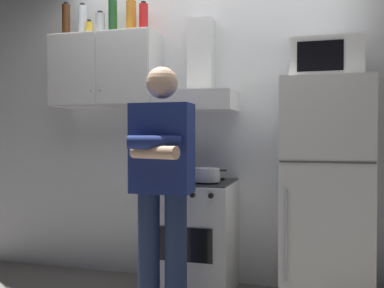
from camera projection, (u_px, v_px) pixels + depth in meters
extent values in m
cube|color=white|center=(211.00, 119.00, 3.53)|extent=(4.80, 0.10, 2.70)
cube|color=silver|center=(106.00, 71.00, 3.53)|extent=(0.90, 0.34, 0.60)
cube|color=silver|center=(71.00, 69.00, 3.42)|extent=(0.43, 0.01, 0.58)
cube|color=silver|center=(122.00, 67.00, 3.30)|extent=(0.43, 0.01, 0.58)
sphere|color=#B2B2B7|center=(91.00, 90.00, 3.37)|extent=(0.02, 0.02, 0.02)
sphere|color=#B2B2B7|center=(100.00, 90.00, 3.34)|extent=(0.02, 0.02, 0.02)
cube|color=silver|center=(194.00, 238.00, 3.22)|extent=(0.60, 0.60, 0.85)
cube|color=black|center=(194.00, 182.00, 3.22)|extent=(0.59, 0.59, 0.01)
cube|color=black|center=(183.00, 245.00, 2.93)|extent=(0.42, 0.01, 0.24)
cylinder|color=black|center=(173.00, 181.00, 3.13)|extent=(0.16, 0.16, 0.01)
cylinder|color=black|center=(207.00, 182.00, 3.07)|extent=(0.16, 0.16, 0.01)
cylinder|color=black|center=(182.00, 178.00, 3.37)|extent=(0.16, 0.16, 0.01)
cylinder|color=black|center=(214.00, 179.00, 3.30)|extent=(0.16, 0.16, 0.01)
cylinder|color=black|center=(156.00, 194.00, 2.97)|extent=(0.04, 0.02, 0.04)
cylinder|color=black|center=(173.00, 194.00, 2.93)|extent=(0.04, 0.02, 0.04)
cylinder|color=black|center=(192.00, 195.00, 2.90)|extent=(0.04, 0.02, 0.04)
cylinder|color=black|center=(211.00, 196.00, 2.86)|extent=(0.04, 0.02, 0.04)
cube|color=white|center=(197.00, 101.00, 3.28)|extent=(0.60, 0.44, 0.15)
cube|color=white|center=(201.00, 56.00, 3.41)|extent=(0.20, 0.16, 0.60)
cube|color=white|center=(324.00, 194.00, 2.97)|extent=(0.60, 0.60, 1.60)
cube|color=#4C4C4C|center=(327.00, 162.00, 2.67)|extent=(0.59, 0.01, 0.01)
cylinder|color=silver|center=(286.00, 235.00, 2.73)|extent=(0.02, 0.02, 0.60)
cube|color=silver|center=(325.00, 60.00, 2.97)|extent=(0.48, 0.36, 0.28)
cube|color=black|center=(320.00, 56.00, 2.80)|extent=(0.30, 0.01, 0.20)
cylinder|color=navy|center=(149.00, 259.00, 2.68)|extent=(0.14, 0.14, 0.85)
cylinder|color=navy|center=(176.00, 261.00, 2.64)|extent=(0.14, 0.14, 0.85)
cube|color=navy|center=(162.00, 148.00, 2.64)|extent=(0.38, 0.20, 0.56)
cylinder|color=navy|center=(154.00, 142.00, 2.51)|extent=(0.33, 0.17, 0.08)
cylinder|color=#DBAD89|center=(154.00, 152.00, 2.51)|extent=(0.33, 0.17, 0.08)
sphere|color=#DBAD89|center=(162.00, 83.00, 2.64)|extent=(0.20, 0.20, 0.20)
cylinder|color=#B7BABF|center=(207.00, 175.00, 3.06)|extent=(0.19, 0.19, 0.10)
cylinder|color=black|center=(192.00, 170.00, 3.10)|extent=(0.05, 0.01, 0.01)
cylinder|color=black|center=(223.00, 170.00, 3.03)|extent=(0.05, 0.01, 0.01)
cylinder|color=#B7721E|center=(131.00, 18.00, 3.48)|extent=(0.08, 0.08, 0.27)
cylinder|color=black|center=(131.00, 0.00, 3.48)|extent=(0.05, 0.05, 0.02)
cylinder|color=#B2B5BA|center=(100.00, 24.00, 3.52)|extent=(0.08, 0.08, 0.18)
cylinder|color=black|center=(100.00, 13.00, 3.52)|extent=(0.05, 0.05, 0.02)
cylinder|color=#19471E|center=(113.00, 18.00, 3.52)|extent=(0.07, 0.07, 0.29)
cylinder|color=silver|center=(82.00, 22.00, 3.62)|extent=(0.07, 0.07, 0.27)
cylinder|color=black|center=(82.00, 5.00, 3.61)|extent=(0.04, 0.04, 0.02)
cylinder|color=#47230F|center=(66.00, 21.00, 3.60)|extent=(0.07, 0.07, 0.28)
cylinder|color=black|center=(66.00, 4.00, 3.59)|extent=(0.04, 0.04, 0.02)
cylinder|color=red|center=(144.00, 18.00, 3.40)|extent=(0.07, 0.07, 0.22)
cylinder|color=black|center=(144.00, 3.00, 3.40)|extent=(0.04, 0.04, 0.02)
cylinder|color=gold|center=(89.00, 29.00, 3.56)|extent=(0.06, 0.06, 0.12)
cylinder|color=black|center=(89.00, 21.00, 3.56)|extent=(0.03, 0.03, 0.02)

